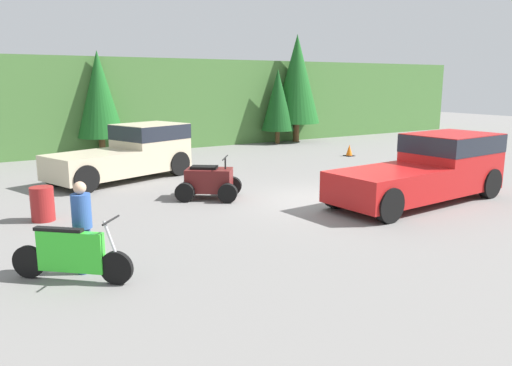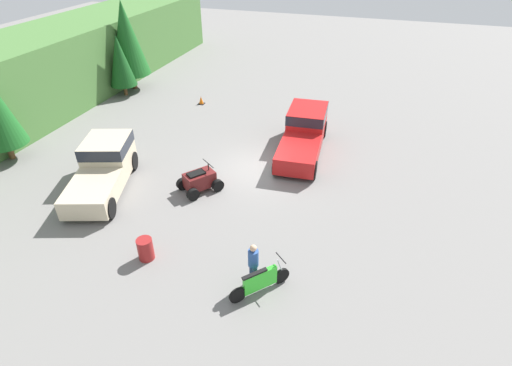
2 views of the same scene
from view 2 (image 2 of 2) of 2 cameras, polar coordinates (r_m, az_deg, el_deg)
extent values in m
plane|color=slate|center=(20.21, 0.48, 2.05)|extent=(80.00, 80.00, 0.00)
cylinder|color=brown|center=(24.58, -31.68, 3.94)|extent=(0.30, 0.30, 0.89)
cylinder|color=brown|center=(30.79, -18.16, 12.52)|extent=(0.25, 0.25, 0.75)
cone|color=#144719|center=(30.17, -18.86, 16.20)|extent=(1.84, 1.84, 3.42)
cylinder|color=brown|center=(31.95, -17.05, 13.78)|extent=(0.37, 0.37, 1.11)
cone|color=#19561E|center=(31.13, -18.02, 19.08)|extent=(2.70, 2.70, 5.04)
cube|color=red|center=(22.69, 7.29, 8.58)|extent=(2.76, 2.16, 1.69)
cube|color=#1E232D|center=(22.47, 7.39, 9.86)|extent=(2.78, 2.18, 0.54)
cube|color=red|center=(20.28, 6.06, 4.18)|extent=(3.34, 2.20, 0.85)
cylinder|color=black|center=(23.72, 5.24, 8.15)|extent=(0.92, 0.34, 0.91)
cylinder|color=black|center=(23.55, 9.64, 7.61)|extent=(0.92, 0.34, 0.91)
cylinder|color=black|center=(19.64, 2.93, 2.54)|extent=(0.92, 0.34, 0.91)
cylinder|color=black|center=(19.44, 8.20, 1.84)|extent=(0.92, 0.34, 0.91)
cube|color=beige|center=(20.45, -20.30, 3.74)|extent=(2.82, 2.62, 1.69)
cube|color=#1E232D|center=(20.20, -20.60, 5.10)|extent=(2.84, 2.64, 0.54)
cube|color=beige|center=(18.62, -22.27, -1.31)|extent=(3.31, 2.78, 0.85)
cylinder|color=black|center=(21.52, -21.84, 2.94)|extent=(0.95, 0.55, 0.91)
cylinder|color=black|center=(20.93, -17.19, 3.05)|extent=(0.95, 0.55, 0.91)
cylinder|color=black|center=(18.49, -25.53, -3.31)|extent=(0.95, 0.55, 0.91)
cylinder|color=black|center=(17.79, -20.20, -3.40)|extent=(0.95, 0.55, 0.91)
cylinder|color=black|center=(14.10, 3.63, -13.09)|extent=(0.51, 0.48, 0.60)
cylinder|color=black|center=(13.51, -2.64, -15.72)|extent=(0.51, 0.48, 0.60)
cube|color=green|center=(13.60, 0.58, -13.70)|extent=(1.02, 0.95, 0.73)
cylinder|color=#B7B7BC|center=(13.77, 3.52, -11.93)|extent=(0.27, 0.25, 0.84)
cylinder|color=black|center=(13.46, 3.58, -10.64)|extent=(0.43, 0.47, 0.04)
cube|color=black|center=(13.24, -0.19, -12.85)|extent=(0.77, 0.71, 0.06)
cylinder|color=black|center=(19.28, -7.06, 1.06)|extent=(0.59, 0.52, 0.57)
cylinder|color=black|center=(18.50, -5.48, -0.35)|extent=(0.59, 0.52, 0.57)
cylinder|color=black|center=(18.83, -10.45, -0.14)|extent=(0.59, 0.52, 0.57)
cylinder|color=black|center=(18.03, -8.99, -1.64)|extent=(0.59, 0.52, 0.57)
cube|color=#5B1919|center=(18.49, -8.05, 0.47)|extent=(1.57, 1.47, 0.70)
cylinder|color=black|center=(18.41, -6.81, 2.33)|extent=(0.07, 0.07, 0.35)
cylinder|color=black|center=(18.32, -6.84, 2.80)|extent=(0.62, 0.81, 0.04)
cube|color=black|center=(18.24, -8.54, 1.36)|extent=(0.91, 0.84, 0.08)
cylinder|color=navy|center=(14.01, -0.59, -12.62)|extent=(0.25, 0.25, 0.85)
cylinder|color=navy|center=(13.90, -0.17, -13.12)|extent=(0.25, 0.25, 0.85)
cylinder|color=#2D5199|center=(13.42, -0.39, -10.66)|extent=(0.50, 0.50, 0.64)
sphere|color=tan|center=(13.13, -0.40, -9.29)|extent=(0.33, 0.33, 0.23)
cube|color=black|center=(28.16, -7.81, 11.18)|extent=(0.42, 0.42, 0.03)
cone|color=orange|center=(28.06, -7.85, 11.67)|extent=(0.32, 0.32, 0.55)
cylinder|color=maroon|center=(15.36, -15.51, -9.08)|extent=(0.58, 0.58, 0.88)
camera|label=1|loc=(11.77, 45.21, -15.35)|focal=35.00mm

